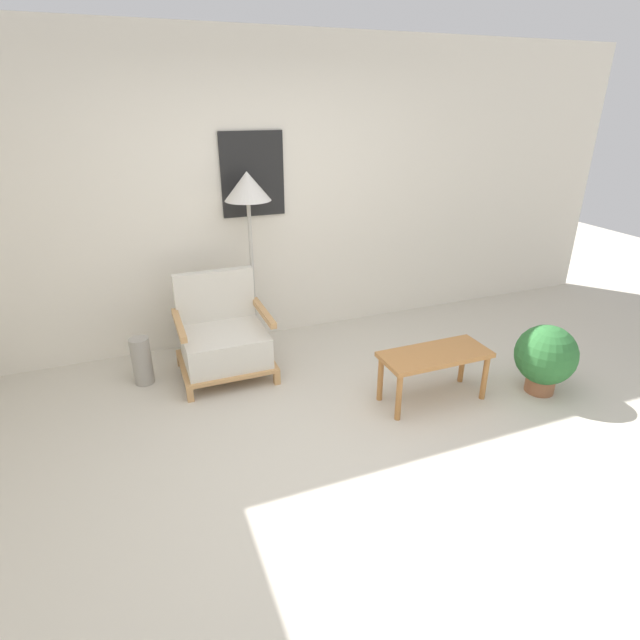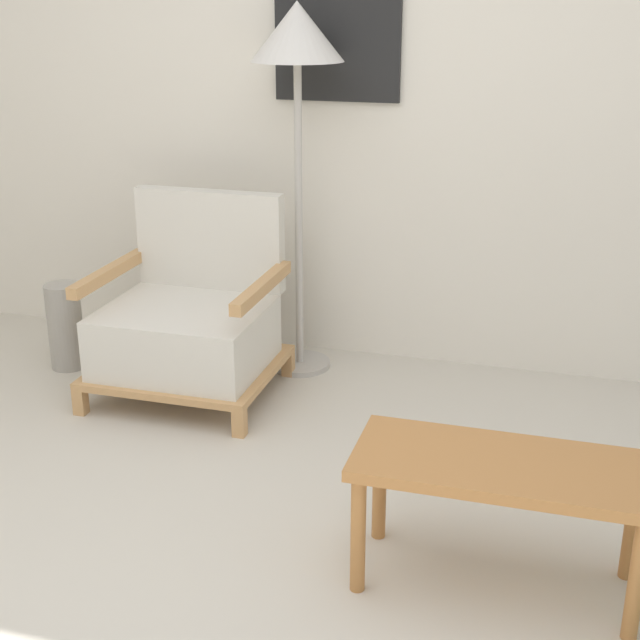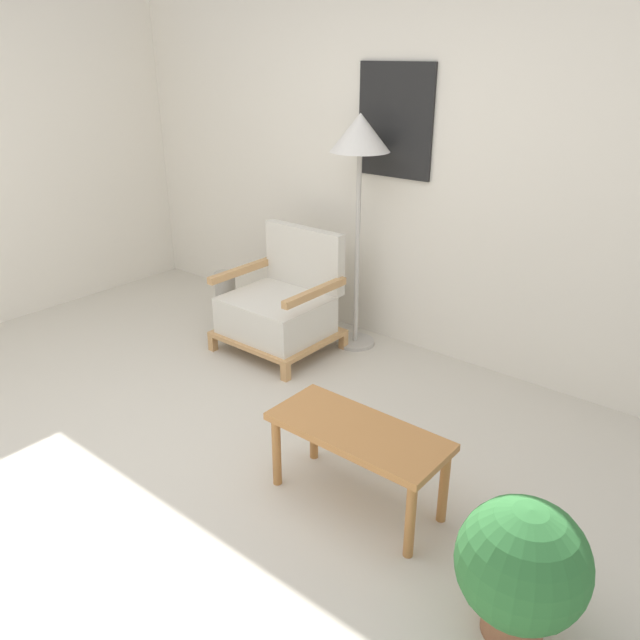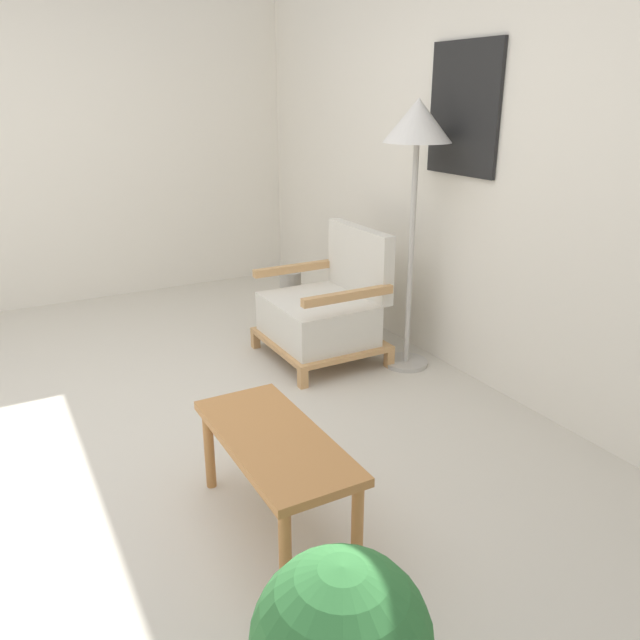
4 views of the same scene
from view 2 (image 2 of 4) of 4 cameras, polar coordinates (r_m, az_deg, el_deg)
wall_back at (r=4.08m, az=1.28°, el=16.15°), size 8.00×0.09×2.70m
armchair at (r=3.84m, az=-8.35°, el=-0.17°), size 0.75×0.67×0.84m
floor_lamp at (r=3.84m, az=-1.46°, el=16.47°), size 0.39×0.39×1.61m
coffee_table at (r=2.61m, az=11.49°, el=-10.00°), size 0.84×0.36×0.41m
vase at (r=4.25m, az=-15.99°, el=-0.39°), size 0.16×0.16×0.40m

